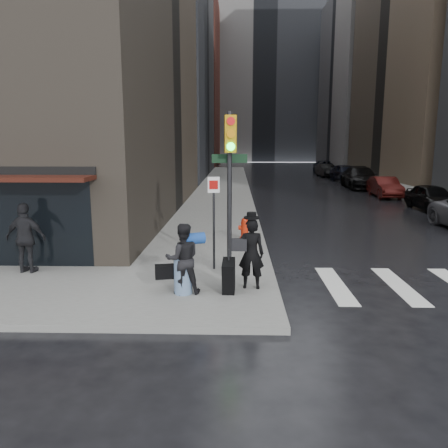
{
  "coord_description": "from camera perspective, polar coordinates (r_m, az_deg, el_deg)",
  "views": [
    {
      "loc": [
        0.96,
        -9.69,
        3.57
      ],
      "look_at": [
        0.63,
        2.41,
        1.3
      ],
      "focal_mm": 35.0,
      "sensor_mm": 36.0,
      "label": 1
    }
  ],
  "objects": [
    {
      "name": "parked_car_2",
      "position": [
        30.82,
        20.27,
        4.56
      ],
      "size": [
        1.57,
        4.11,
        1.34
      ],
      "primitive_type": "imported",
      "rotation": [
        0.0,
        0.0,
        -0.04
      ],
      "color": "#43100D",
      "rests_on": "ground"
    },
    {
      "name": "sidewalk_right",
      "position": [
        38.94,
        20.41,
        4.8
      ],
      "size": [
        3.0,
        50.0,
        0.15
      ],
      "primitive_type": "cube",
      "color": "slate",
      "rests_on": "ground"
    },
    {
      "name": "parked_car_5",
      "position": [
        47.44,
        13.19,
        6.83
      ],
      "size": [
        1.64,
        4.15,
        1.35
      ],
      "primitive_type": "imported",
      "rotation": [
        0.0,
        0.0,
        0.05
      ],
      "color": "black",
      "rests_on": "ground"
    },
    {
      "name": "bldg_right_far",
      "position": [
        72.73,
        22.71,
        16.88
      ],
      "size": [
        22.0,
        20.0,
        25.0
      ],
      "primitive_type": "cube",
      "color": "gray",
      "rests_on": "ground"
    },
    {
      "name": "parked_car_6",
      "position": [
        53.29,
        12.99,
        7.27
      ],
      "size": [
        2.89,
        5.38,
        1.43
      ],
      "primitive_type": "imported",
      "rotation": [
        0.0,
        0.0,
        -0.1
      ],
      "color": "black",
      "rests_on": "ground"
    },
    {
      "name": "parked_car_3",
      "position": [
        36.3,
        17.37,
        5.81
      ],
      "size": [
        2.66,
        5.86,
        1.66
      ],
      "primitive_type": "imported",
      "rotation": [
        0.0,
        0.0,
        -0.06
      ],
      "color": "black",
      "rests_on": "ground"
    },
    {
      "name": "man_greycoat",
      "position": [
        12.65,
        -24.45,
        -1.69
      ],
      "size": [
        1.14,
        0.56,
        1.87
      ],
      "rotation": [
        0.0,
        0.0,
        3.04
      ],
      "color": "black",
      "rests_on": "ground"
    },
    {
      "name": "traffic_light",
      "position": [
        11.52,
        0.59,
        7.11
      ],
      "size": [
        1.05,
        0.52,
        4.21
      ],
      "rotation": [
        0.0,
        0.0,
        0.11
      ],
      "color": "black",
      "rests_on": "ground"
    },
    {
      "name": "man_overcoat",
      "position": [
        10.25,
        2.96,
        -4.33
      ],
      "size": [
        0.99,
        0.92,
        1.86
      ],
      "rotation": [
        0.0,
        0.0,
        3.09
      ],
      "color": "black",
      "rests_on": "ground"
    },
    {
      "name": "sidewalk_left",
      "position": [
        36.87,
        0.06,
        5.17
      ],
      "size": [
        4.0,
        50.0,
        0.15
      ],
      "primitive_type": "cube",
      "color": "slate",
      "rests_on": "ground"
    },
    {
      "name": "bldg_distant",
      "position": [
        88.71,
        5.07,
        18.63
      ],
      "size": [
        40.0,
        12.0,
        32.0
      ],
      "primitive_type": "cube",
      "color": "gray",
      "rests_on": "ground"
    },
    {
      "name": "bldg_left_far",
      "position": [
        73.65,
        -9.86,
        17.82
      ],
      "size": [
        22.0,
        20.0,
        26.0
      ],
      "primitive_type": "cube",
      "color": "#5B2B1F",
      "rests_on": "ground"
    },
    {
      "name": "ground",
      "position": [
        10.38,
        -3.9,
        -9.54
      ],
      "size": [
        140.0,
        140.0,
        0.0
      ],
      "primitive_type": "plane",
      "color": "black",
      "rests_on": "ground"
    },
    {
      "name": "fire_hydrant",
      "position": [
        15.49,
        2.72,
        -0.79
      ],
      "size": [
        0.46,
        0.35,
        0.81
      ],
      "rotation": [
        0.0,
        0.0,
        -0.13
      ],
      "color": "#A81F0A",
      "rests_on": "ground"
    },
    {
      "name": "man_jeans",
      "position": [
        9.99,
        -5.45,
        -4.52
      ],
      "size": [
        1.2,
        0.78,
        1.64
      ],
      "rotation": [
        0.0,
        0.0,
        3.36
      ],
      "color": "black",
      "rests_on": "ground"
    },
    {
      "name": "parked_car_4",
      "position": [
        41.94,
        15.59,
        6.44
      ],
      "size": [
        2.35,
        4.88,
        1.61
      ],
      "primitive_type": "imported",
      "rotation": [
        0.0,
        0.0,
        0.1
      ],
      "color": "black",
      "rests_on": "ground"
    },
    {
      "name": "parked_car_1",
      "position": [
        25.66,
        25.52,
        3.15
      ],
      "size": [
        1.7,
        4.11,
        1.39
      ],
      "primitive_type": "imported",
      "rotation": [
        0.0,
        0.0,
        0.01
      ],
      "color": "black",
      "rests_on": "ground"
    },
    {
      "name": "bldg_left_mid",
      "position": [
        51.48,
        -15.79,
        25.36
      ],
      "size": [
        22.0,
        24.0,
        34.0
      ],
      "primitive_type": "cube",
      "color": "gray",
      "rests_on": "ground"
    }
  ]
}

